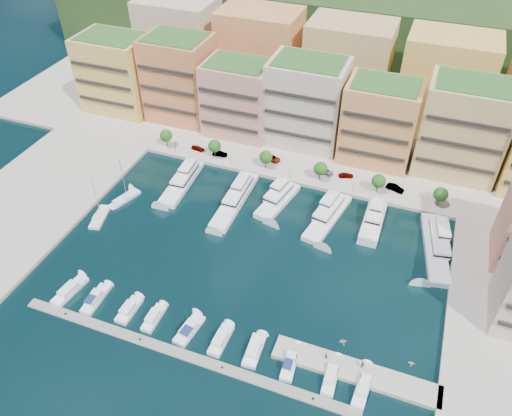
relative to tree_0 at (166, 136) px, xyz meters
The scene contains 55 objects.
ground 52.39m from the tree_0, 39.95° to the right, with size 400.00×400.00×0.00m, color black.
north_quay 49.34m from the tree_0, 35.47° to the left, with size 220.00×64.00×2.00m, color #9E998E.
west_quay 47.21m from the tree_0, 117.93° to the right, with size 34.00×76.00×2.00m, color #9E998E.
hillside 86.46m from the tree_0, 62.40° to the left, with size 240.00×40.00×58.00m, color #193214.
south_pontoon 73.65m from the tree_0, 59.77° to the right, with size 72.00×2.20×0.35m, color gray.
finger_pier 89.46m from the tree_0, 38.41° to the right, with size 32.00×5.00×2.00m, color #9E998E.
apartment_0 31.96m from the tree_0, 147.61° to the left, with size 22.00×16.50×24.80m.
apartment_1 21.20m from the tree_0, 102.21° to the left, with size 20.00×16.50×26.80m.
apartment_2 24.86m from the tree_0, 44.13° to the left, with size 20.00×15.50×22.80m.
apartment_3 43.22m from the tree_0, 25.95° to the left, with size 22.00×16.50×25.80m.
apartment_4 62.75m from the tree_0, 15.37° to the left, with size 20.00×15.50×23.80m.
apartment_5 84.60m from the tree_0, 12.71° to the left, with size 22.00×16.50×26.80m.
backblock_0 44.63m from the tree_0, 110.32° to the left, with size 26.00×18.00×30.00m, color beige.
backblock_1 44.63m from the tree_0, 69.68° to the left, with size 26.00×18.00×30.00m, color #E08B54.
backblock_2 61.58m from the tree_0, 41.99° to the left, with size 26.00×18.00×30.00m, color tan.
backblock_3 85.98m from the tree_0, 28.37° to the left, with size 26.00×18.00×30.00m, color #DDAF51.
tree_0 is the anchor object (origin of this frame).
tree_1 16.00m from the tree_0, ahead, with size 3.80×3.80×5.65m.
tree_2 32.00m from the tree_0, ahead, with size 3.80×3.80×5.65m.
tree_3 48.00m from the tree_0, ahead, with size 3.80×3.80×5.65m.
tree_4 64.00m from the tree_0, ahead, with size 3.80×3.80×5.65m.
tree_5 80.00m from the tree_0, ahead, with size 3.80×3.80×5.65m.
lamppost_0 4.70m from the tree_0, 29.90° to the right, with size 0.30×0.30×4.20m.
lamppost_1 22.14m from the tree_0, ahead, with size 0.30×0.30×4.20m.
lamppost_2 40.08m from the tree_0, ahead, with size 0.30×0.30×4.20m.
lamppost_3 58.05m from the tree_0, ahead, with size 0.30×0.30×4.20m.
lamppost_4 76.04m from the tree_0, ahead, with size 0.30×0.30×4.20m.
yacht_1 19.12m from the tree_0, 48.47° to the right, with size 6.17×20.99×7.30m.
yacht_2 33.38m from the tree_0, 28.24° to the right, with size 4.98×24.50×7.30m.
yacht_3 41.94m from the tree_0, 16.93° to the right, with size 8.08×17.38×7.30m.
yacht_4 56.00m from the tree_0, 14.47° to the right, with size 8.50×21.08×7.30m.
yacht_5 66.40m from the tree_0, ahead, with size 4.81×15.17×7.30m.
yacht_6 82.48m from the tree_0, 10.77° to the right, with size 9.04×24.25×7.30m.
cruiser_0 58.68m from the tree_0, 83.01° to the right, with size 3.90×9.35×2.55m.
cruiser_1 59.87m from the tree_0, 76.64° to the right, with size 2.91×8.40×2.66m.
cruiser_2 62.29m from the tree_0, 69.14° to the right, with size 2.82×7.19×2.55m.
cruiser_3 64.65m from the tree_0, 64.18° to the right, with size 2.48×7.09×2.55m.
cruiser_4 68.64m from the tree_0, 58.00° to the right, with size 3.87×8.22×2.66m.
cruiser_5 72.60m from the tree_0, 53.26° to the right, with size 2.81×7.64×2.55m.
cruiser_6 77.06m from the tree_0, 49.01° to the right, with size 3.22×7.65×2.55m.
cruiser_7 82.15m from the tree_0, 45.09° to the right, with size 2.95×8.16×2.66m.
cruiser_8 88.01m from the tree_0, 41.36° to the right, with size 2.74×8.45×2.55m.
cruiser_9 92.68m from the tree_0, 38.87° to the right, with size 2.93×9.30×2.55m.
sailboat_2 25.72m from the tree_0, 87.39° to the right, with size 5.00×8.15×13.20m.
sailboat_1 35.11m from the tree_0, 91.52° to the right, with size 4.87×9.29×13.20m.
tender_1 82.93m from the tree_0, 36.79° to the right, with size 1.44×1.67×0.88m, color beige.
tender_3 94.10m from the tree_0, 31.94° to the right, with size 1.22×1.42×0.75m, color beige.
car_0 10.27m from the tree_0, ahead, with size 1.66×4.12×1.40m, color gray.
car_1 17.43m from the tree_0, ahead, with size 1.53×4.38×1.44m, color gray.
car_2 32.78m from the tree_0, ahead, with size 2.49×5.40×1.50m, color gray.
car_3 48.70m from the tree_0, ahead, with size 2.15×5.30×1.54m, color gray.
car_4 54.87m from the tree_0, ahead, with size 1.67×4.14×1.41m, color gray.
car_5 68.58m from the tree_0, ahead, with size 1.69×4.83×1.59m, color gray.
person_0 84.47m from the tree_0, 40.59° to the right, with size 0.62×0.41×1.71m, color #242648.
person_1 89.42m from the tree_0, 37.52° to the right, with size 0.83×0.65×1.70m, color #4E402F.
Camera 1 is at (30.74, -77.20, 85.23)m, focal length 35.00 mm.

